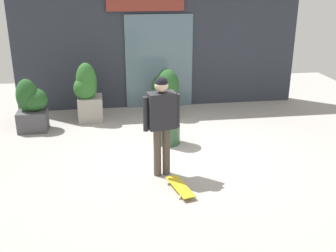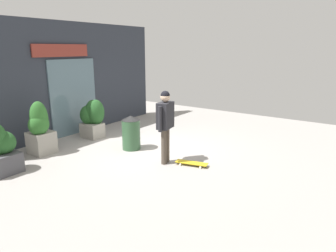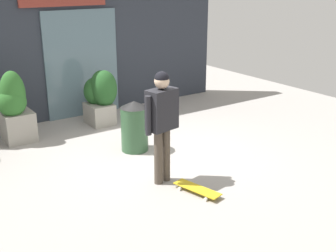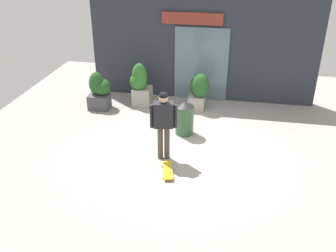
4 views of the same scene
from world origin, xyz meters
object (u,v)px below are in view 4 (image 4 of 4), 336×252
(skateboard, at_px, (168,170))
(planter_box_right, at_px, (140,86))
(trash_bin, at_px, (185,118))
(planter_box_mid, at_px, (99,91))
(skateboarder, at_px, (163,119))
(planter_box_left, at_px, (199,89))

(skateboard, distance_m, planter_box_right, 3.95)
(skateboard, distance_m, trash_bin, 2.01)
(skateboard, xyz_separation_m, planter_box_right, (-1.55, 3.59, 0.59))
(skateboard, height_order, planter_box_mid, planter_box_mid)
(skateboarder, relative_size, planter_box_mid, 1.51)
(skateboard, height_order, planter_box_left, planter_box_left)
(planter_box_right, distance_m, trash_bin, 2.32)
(skateboarder, bearing_deg, planter_box_mid, -145.99)
(skateboarder, bearing_deg, planter_box_left, 160.48)
(planter_box_left, bearing_deg, trash_bin, -96.01)
(skateboard, relative_size, trash_bin, 0.84)
(planter_box_mid, height_order, trash_bin, planter_box_mid)
(skateboarder, relative_size, trash_bin, 1.87)
(skateboarder, distance_m, planter_box_right, 3.30)
(planter_box_right, relative_size, planter_box_mid, 1.21)
(skateboarder, height_order, planter_box_right, skateboarder)
(trash_bin, bearing_deg, skateboard, -92.73)
(planter_box_left, distance_m, planter_box_right, 1.82)
(planter_box_right, bearing_deg, skateboard, -66.71)
(trash_bin, bearing_deg, planter_box_right, 135.17)
(planter_box_right, distance_m, planter_box_mid, 1.27)
(planter_box_left, distance_m, trash_bin, 1.73)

